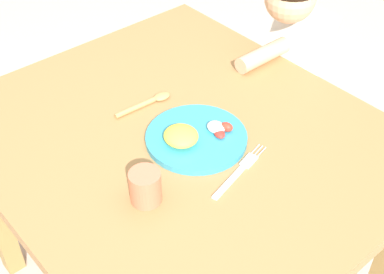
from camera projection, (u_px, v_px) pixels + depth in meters
dining_table at (181, 158)px, 1.50m from camera, size 1.14×0.99×0.74m
plate at (195, 137)px, 1.40m from camera, size 0.27×0.27×0.06m
fork at (239, 172)px, 1.32m from camera, size 0.07×0.23×0.01m
spoon at (148, 102)px, 1.53m from camera, size 0.04×0.18×0.02m
drinking_cup at (145, 187)px, 1.22m from camera, size 0.08×0.08×0.08m
person at (291, 91)px, 1.91m from camera, size 0.19×0.38×1.01m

